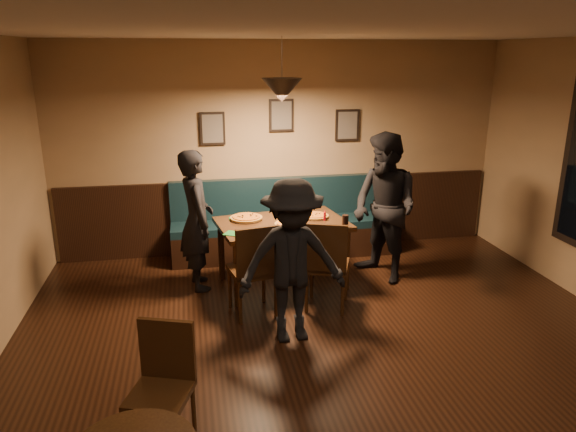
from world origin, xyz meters
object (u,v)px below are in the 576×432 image
(cafe_chair_far, at_px, (160,392))
(diner_front, at_px, (292,262))
(chair_near_right, at_px, (327,263))
(chair_near_left, at_px, (252,268))
(tabasco_bottle, at_px, (325,215))
(dining_table, at_px, (282,253))
(soda_glass, at_px, (345,221))
(diner_right, at_px, (385,208))
(booth_bench, at_px, (285,220))
(diner_left, at_px, (197,220))

(cafe_chair_far, bearing_deg, diner_front, -112.18)
(chair_near_right, relative_size, cafe_chair_far, 1.11)
(chair_near_left, relative_size, tabasco_bottle, 8.18)
(dining_table, height_order, soda_glass, soda_glass)
(chair_near_right, xyz_separation_m, diner_right, (0.85, 0.62, 0.39))
(chair_near_right, xyz_separation_m, diner_front, (-0.49, -0.59, 0.29))
(dining_table, xyz_separation_m, diner_front, (-0.13, -1.25, 0.40))
(booth_bench, height_order, diner_front, diner_front)
(chair_near_right, xyz_separation_m, tabasco_bottle, (0.13, 0.62, 0.34))
(diner_front, xyz_separation_m, soda_glass, (0.77, 0.90, 0.06))
(dining_table, height_order, chair_near_left, chair_near_left)
(chair_near_right, height_order, diner_front, diner_front)
(diner_left, xyz_separation_m, soda_glass, (1.61, -0.47, 0.04))
(chair_near_right, distance_m, diner_left, 1.58)
(tabasco_bottle, bearing_deg, diner_front, -117.14)
(soda_glass, bearing_deg, diner_right, 28.04)
(diner_front, bearing_deg, chair_near_right, 46.76)
(diner_right, xyz_separation_m, diner_front, (-1.34, -1.21, -0.10))
(chair_near_left, height_order, cafe_chair_far, chair_near_left)
(chair_near_left, height_order, diner_left, diner_left)
(booth_bench, distance_m, diner_right, 1.46)
(diner_front, xyz_separation_m, tabasco_bottle, (0.62, 1.21, 0.05))
(cafe_chair_far, bearing_deg, chair_near_right, -111.66)
(dining_table, relative_size, diner_front, 0.92)
(chair_near_left, bearing_deg, booth_bench, 57.01)
(diner_right, bearing_deg, chair_near_left, -93.78)
(booth_bench, height_order, chair_near_right, booth_bench)
(diner_left, bearing_deg, dining_table, -106.68)
(dining_table, distance_m, soda_glass, 0.86)
(diner_left, relative_size, cafe_chair_far, 1.82)
(chair_near_left, distance_m, chair_near_right, 0.80)
(soda_glass, xyz_separation_m, tabasco_bottle, (-0.15, 0.31, -0.01))
(soda_glass, bearing_deg, chair_near_left, -163.95)
(booth_bench, relative_size, chair_near_left, 2.98)
(diner_front, bearing_deg, chair_near_left, 114.18)
(chair_near_right, distance_m, diner_right, 1.12)
(dining_table, relative_size, chair_near_left, 1.44)
(soda_glass, bearing_deg, cafe_chair_far, -131.26)
(diner_left, distance_m, diner_front, 1.61)
(dining_table, height_order, tabasco_bottle, tabasco_bottle)
(chair_near_right, distance_m, cafe_chair_far, 2.52)
(diner_left, relative_size, diner_front, 1.03)
(chair_near_left, xyz_separation_m, soda_glass, (1.08, 0.31, 0.35))
(chair_near_right, distance_m, tabasco_bottle, 0.72)
(dining_table, height_order, diner_left, diner_left)
(chair_near_left, bearing_deg, diner_right, 9.32)
(booth_bench, xyz_separation_m, diner_left, (-1.17, -0.81, 0.31))
(chair_near_left, distance_m, tabasco_bottle, 1.16)
(diner_right, relative_size, cafe_chair_far, 1.99)
(soda_glass, distance_m, cafe_chair_far, 2.97)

